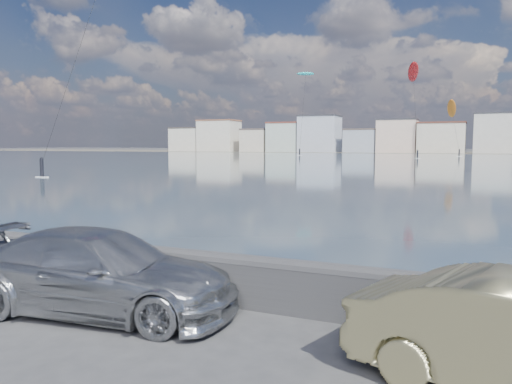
% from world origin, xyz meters
% --- Properties ---
extents(ground, '(700.00, 700.00, 0.00)m').
position_xyz_m(ground, '(0.00, 0.00, 0.00)').
color(ground, '#333335').
rests_on(ground, ground).
extents(bay_water, '(500.00, 177.00, 0.00)m').
position_xyz_m(bay_water, '(0.00, 91.50, 0.01)').
color(bay_water, '#375561').
rests_on(bay_water, ground).
extents(far_shore_strip, '(500.00, 60.00, 0.00)m').
position_xyz_m(far_shore_strip, '(0.00, 200.00, 0.01)').
color(far_shore_strip, '#4C473D').
rests_on(far_shore_strip, ground).
extents(seawall, '(400.00, 0.36, 1.08)m').
position_xyz_m(seawall, '(0.00, 2.70, 0.58)').
color(seawall, '#28282B').
rests_on(seawall, ground).
extents(far_buildings, '(240.79, 13.26, 14.60)m').
position_xyz_m(far_buildings, '(1.31, 186.00, 6.03)').
color(far_buildings, beige).
rests_on(far_buildings, ground).
extents(car_silver, '(5.74, 2.92, 1.60)m').
position_xyz_m(car_silver, '(-1.12, 1.29, 0.80)').
color(car_silver, '#A6A8AC').
rests_on(car_silver, ground).
extents(kitesurfer_2, '(4.54, 10.96, 24.54)m').
position_xyz_m(kitesurfer_2, '(-40.68, 134.66, 23.29)').
color(kitesurfer_2, '#19BFBF').
rests_on(kitesurfer_2, ground).
extents(kitesurfer_5, '(4.97, 19.90, 16.41)m').
position_xyz_m(kitesurfer_5, '(-1.39, 151.17, 13.38)').
color(kitesurfer_5, orange).
rests_on(kitesurfer_5, ground).
extents(kitesurfer_12, '(5.82, 19.84, 23.75)m').
position_xyz_m(kitesurfer_12, '(-9.69, 126.77, 21.08)').
color(kitesurfer_12, red).
rests_on(kitesurfer_12, ground).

